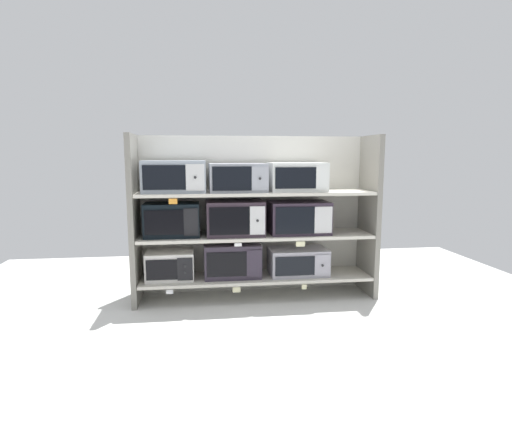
{
  "coord_description": "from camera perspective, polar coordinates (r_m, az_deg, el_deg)",
  "views": [
    {
      "loc": [
        -0.55,
        -4.14,
        1.38
      ],
      "look_at": [
        0.0,
        0.0,
        0.74
      ],
      "focal_mm": 30.43,
      "sensor_mm": 36.0,
      "label": 1
    }
  ],
  "objects": [
    {
      "name": "upright_left",
      "position": [
        4.22,
        -15.69,
        0.49
      ],
      "size": [
        0.05,
        0.5,
        1.59
      ],
      "primitive_type": "cube",
      "color": "gray",
      "rests_on": "ground"
    },
    {
      "name": "price_tag_5",
      "position": [
        3.91,
        -10.86,
        2.95
      ],
      "size": [
        0.08,
        0.0,
        0.05
      ],
      "primitive_type": "cube",
      "color": "orange"
    },
    {
      "name": "price_tag_2",
      "position": [
        4.19,
        6.37,
        -8.22
      ],
      "size": [
        0.05,
        0.0,
        0.05
      ],
      "primitive_type": "cube",
      "color": "beige"
    },
    {
      "name": "microwave_4",
      "position": [
        4.19,
        -2.79,
        0.81
      ],
      "size": [
        0.55,
        0.43,
        0.33
      ],
      "color": "#342832",
      "rests_on": "shelf_1"
    },
    {
      "name": "microwave_6",
      "position": [
        4.14,
        -10.7,
        6.16
      ],
      "size": [
        0.58,
        0.42,
        0.3
      ],
      "color": "#98A2AE",
      "rests_on": "shelf_2"
    },
    {
      "name": "price_tag_0",
      "position": [
        4.08,
        -11.3,
        -8.75
      ],
      "size": [
        0.06,
        0.0,
        0.04
      ],
      "primitive_type": "cube",
      "color": "white"
    },
    {
      "name": "microwave_5",
      "position": [
        4.29,
        5.63,
        0.86
      ],
      "size": [
        0.58,
        0.4,
        0.31
      ],
      "color": "#332736",
      "rests_on": "shelf_1"
    },
    {
      "name": "microwave_2",
      "position": [
        4.37,
        5.54,
        -4.92
      ],
      "size": [
        0.57,
        0.38,
        0.26
      ],
      "color": "#A09EAA",
      "rests_on": "shelf_0"
    },
    {
      "name": "shelf_0",
      "position": [
        4.34,
        0.0,
        -6.97
      ],
      "size": [
        2.24,
        0.5,
        0.03
      ],
      "primitive_type": "cube",
      "color": "beige",
      "rests_on": "ground"
    },
    {
      "name": "shelf_2",
      "position": [
        4.19,
        0.0,
        4.1
      ],
      "size": [
        2.24,
        0.5,
        0.03
      ],
      "primitive_type": "cube",
      "color": "beige"
    },
    {
      "name": "price_tag_3",
      "position": [
        3.98,
        -2.37,
        -2.75
      ],
      "size": [
        0.07,
        0.0,
        0.03
      ],
      "primitive_type": "cube",
      "color": "white"
    },
    {
      "name": "shelf_1",
      "position": [
        4.24,
        0.0,
        -1.53
      ],
      "size": [
        2.24,
        0.5,
        0.03
      ],
      "primitive_type": "cube",
      "color": "beige"
    },
    {
      "name": "upright_right",
      "position": [
        4.51,
        14.65,
        1.06
      ],
      "size": [
        0.05,
        0.5,
        1.59
      ],
      "primitive_type": "cube",
      "color": "gray",
      "rests_on": "ground"
    },
    {
      "name": "microwave_0",
      "position": [
        4.27,
        -11.22,
        -5.34
      ],
      "size": [
        0.45,
        0.35,
        0.27
      ],
      "color": "white",
      "rests_on": "shelf_0"
    },
    {
      "name": "microwave_1",
      "position": [
        4.26,
        -3.14,
        -4.77
      ],
      "size": [
        0.55,
        0.34,
        0.33
      ],
      "color": "#312A37",
      "rests_on": "shelf_0"
    },
    {
      "name": "back_panel",
      "position": [
        4.48,
        -0.46,
        1.29
      ],
      "size": [
        2.44,
        0.04,
        1.59
      ],
      "primitive_type": "cube",
      "color": "beige",
      "rests_on": "ground"
    },
    {
      "name": "ground",
      "position": [
        3.48,
        2.27,
        -14.81
      ],
      "size": [
        6.24,
        6.0,
        0.02
      ],
      "primitive_type": "cube",
      "color": "silver"
    },
    {
      "name": "microwave_7",
      "position": [
        4.15,
        -2.42,
        6.12
      ],
      "size": [
        0.54,
        0.43,
        0.27
      ],
      "color": "#9B9FA9",
      "rests_on": "shelf_2"
    },
    {
      "name": "price_tag_4",
      "position": [
        4.08,
        5.87,
        -2.64
      ],
      "size": [
        0.09,
        0.0,
        0.05
      ],
      "primitive_type": "cube",
      "color": "beige"
    },
    {
      "name": "microwave_8",
      "position": [
        4.25,
        5.36,
        6.18
      ],
      "size": [
        0.54,
        0.42,
        0.27
      ],
      "color": "silver",
      "rests_on": "shelf_2"
    },
    {
      "name": "price_tag_1",
      "position": [
        4.09,
        -2.57,
        -8.64
      ],
      "size": [
        0.07,
        0.0,
        0.05
      ],
      "primitive_type": "cube",
      "color": "beige"
    },
    {
      "name": "microwave_3",
      "position": [
        4.18,
        -10.98,
        0.56
      ],
      "size": [
        0.51,
        0.36,
        0.32
      ],
      "color": "black",
      "rests_on": "shelf_1"
    }
  ]
}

